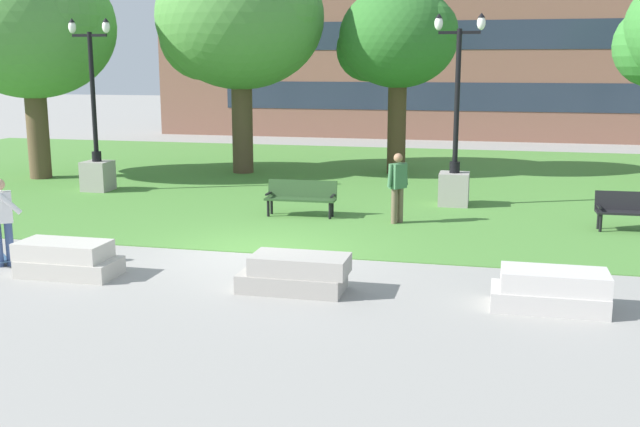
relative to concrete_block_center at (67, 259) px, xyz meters
name	(u,v)px	position (x,y,z in m)	size (l,w,h in m)	color
ground_plane	(257,254)	(2.93, 2.31, -0.31)	(140.00, 140.00, 0.00)	gray
grass_lawn	(350,180)	(2.93, 12.31, -0.30)	(40.00, 20.00, 0.02)	#4C8438
concrete_block_center	(67,259)	(0.00, 0.00, 0.00)	(1.83, 0.90, 0.64)	#B2ADA3
concrete_block_left	(296,274)	(4.36, 0.03, 0.00)	(1.87, 0.90, 0.64)	#9E9991
concrete_block_right	(551,290)	(8.57, 0.03, 0.00)	(1.80, 0.90, 0.64)	#BCB7B2
person_skateboarder	(2,217)	(-1.53, 0.30, 0.66)	(0.85, 0.43, 1.71)	#384C7A
skateboard	(2,258)	(-1.78, 0.53, -0.22)	(0.88, 0.85, 0.14)	#2D4C75
park_bench_near_left	(636,209)	(10.85, 6.30, 0.23)	(1.82, 0.59, 0.90)	black
park_bench_near_right	(301,196)	(2.85, 6.23, 0.23)	(1.81, 0.58, 0.90)	#284723
lamp_post_right	(455,168)	(6.56, 8.57, 0.75)	(1.32, 0.80, 5.12)	gray
lamp_post_left	(97,157)	(-4.17, 8.53, 0.75)	(1.32, 0.80, 5.13)	gray
tree_near_right	(397,40)	(4.18, 14.24, 4.33)	(4.27, 4.07, 6.44)	#4C3823
tree_near_left	(29,29)	(-7.45, 10.42, 4.65)	(5.79, 5.52, 7.36)	brown
tree_far_right	(238,20)	(-1.18, 13.24, 5.00)	(6.07, 5.78, 7.83)	brown
person_bystander_near_lawn	(398,184)	(5.35, 5.91, 0.68)	(0.49, 0.54, 1.71)	brown
building_facade_distant	(451,46)	(5.25, 26.81, 4.37)	(31.19, 1.03, 9.38)	brown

